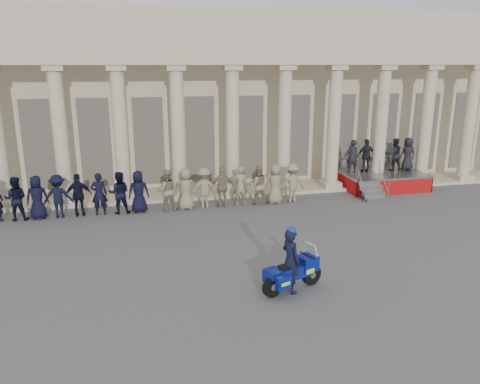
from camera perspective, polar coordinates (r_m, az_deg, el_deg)
name	(u,v)px	position (r m, az deg, el deg)	size (l,w,h in m)	color
ground	(244,263)	(15.61, 0.44, -8.61)	(90.00, 90.00, 0.00)	#4C4C4F
building	(188,95)	(28.87, -6.31, 11.68)	(40.00, 12.50, 9.00)	#BEAF8F
officer_rank	(100,194)	(21.00, -16.72, -0.22)	(19.05, 0.71, 1.86)	black
reviewing_stand	(383,162)	(25.65, 16.99, 3.58)	(4.20, 4.04, 2.57)	gray
motorcycle	(293,272)	(13.69, 6.52, -9.66)	(1.99, 1.16, 1.33)	black
rider	(291,260)	(13.45, 6.19, -8.20)	(0.67, 0.81, 2.00)	black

